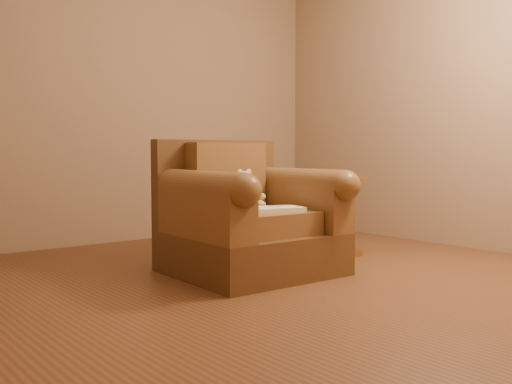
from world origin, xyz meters
TOP-DOWN VIEW (x-y plane):
  - floor at (0.00, 0.00)m, footprint 4.00×4.00m
  - room at (0.00, 0.00)m, footprint 4.02×4.02m
  - armchair at (-0.04, 0.26)m, footprint 1.02×0.97m
  - teddy_bear at (0.01, 0.34)m, footprint 0.20×0.22m
  - guidebook at (-0.01, 0.03)m, footprint 0.41×0.30m
  - side_table at (0.93, 0.31)m, footprint 0.43×0.43m

SIDE VIEW (x-z plane):
  - floor at x=0.00m, z-range 0.00..0.00m
  - side_table at x=0.93m, z-range 0.02..0.63m
  - armchair at x=-0.04m, z-range -0.10..0.79m
  - guidebook at x=-0.01m, z-range 0.42..0.45m
  - teddy_bear at x=0.01m, z-range 0.39..0.66m
  - room at x=0.00m, z-range 0.36..3.07m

